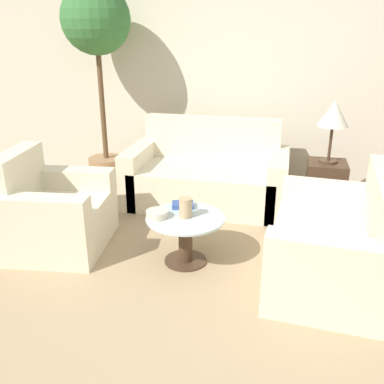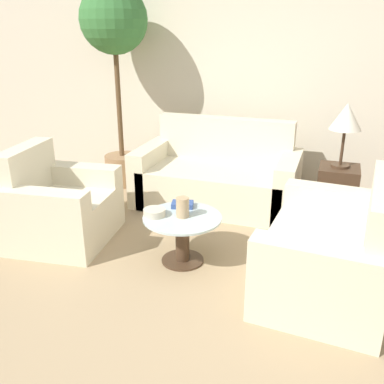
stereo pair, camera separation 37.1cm
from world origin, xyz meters
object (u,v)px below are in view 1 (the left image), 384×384
book_stack (183,205)px  armchair (51,215)px  coffee_table (185,233)px  bowl (157,214)px  vase (186,208)px  table_lamp (334,115)px  loveseat (339,247)px  sofa_main (208,177)px  potted_plant (98,43)px

book_stack → armchair: bearing=173.5°
coffee_table → bowl: size_ratio=3.58×
book_stack → bowl: bearing=-135.6°
coffee_table → vase: size_ratio=3.95×
table_lamp → bowl: (-1.43, -1.35, -0.62)m
loveseat → coffee_table: (-1.23, 0.02, -0.02)m
armchair → sofa_main: bearing=-47.8°
loveseat → armchair: bearing=-86.5°
loveseat → book_stack: bearing=-94.6°
armchair → table_lamp: (2.46, 1.26, 0.78)m
armchair → table_lamp: bearing=-69.7°
sofa_main → bowl: (-0.15, -1.45, 0.16)m
table_lamp → loveseat: bearing=-88.7°
potted_plant → vase: potted_plant is taller
sofa_main → table_lamp: size_ratio=2.79×
potted_plant → armchair: bearing=-85.0°
book_stack → potted_plant: bearing=119.1°
loveseat → table_lamp: (-0.03, 1.31, 0.78)m
potted_plant → book_stack: (1.33, -1.40, -1.28)m
sofa_main → book_stack: 1.20m
vase → coffee_table: bearing=-157.8°
bowl → loveseat: bearing=1.7°
armchair → book_stack: (1.19, 0.16, 0.15)m
coffee_table → book_stack: book_stack is taller
loveseat → bowl: loveseat is taller
bowl → vase: bearing=14.9°
table_lamp → armchair: bearing=-152.9°
vase → bowl: 0.24m
coffee_table → bowl: (-0.22, -0.06, 0.18)m
table_lamp → potted_plant: (-2.60, 0.31, 0.65)m
potted_plant → vase: bearing=-48.8°
bowl → armchair: bearing=174.9°
coffee_table → sofa_main: bearing=93.1°
sofa_main → coffee_table: sofa_main is taller
sofa_main → bowl: bearing=-95.9°
coffee_table → bowl: bearing=-165.2°
sofa_main → armchair: (-1.18, -1.36, 0.00)m
armchair → potted_plant: size_ratio=0.43×
loveseat → vase: bearing=-86.2°
loveseat → book_stack: (-1.30, 0.21, 0.15)m
armchair → bowl: bearing=-101.8°
armchair → vase: (1.26, -0.03, 0.21)m
vase → bowl: bearing=-165.1°
loveseat → book_stack: loveseat is taller
loveseat → potted_plant: potted_plant is taller
armchair → potted_plant: bearing=-1.7°
sofa_main → bowl: sofa_main is taller
potted_plant → book_stack: size_ratio=11.09×
sofa_main → bowl: size_ratio=9.62×
sofa_main → coffee_table: bearing=-86.9°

